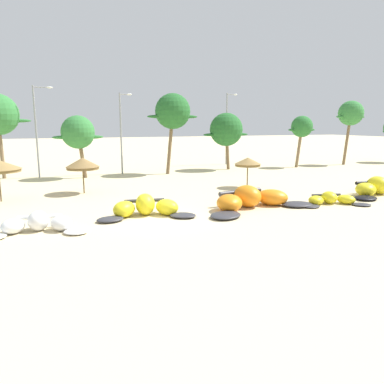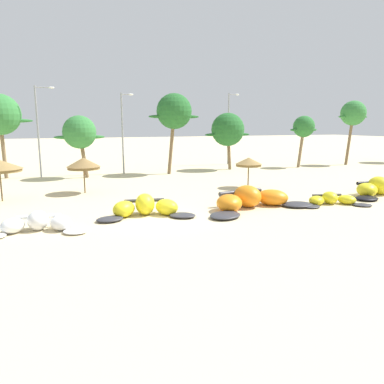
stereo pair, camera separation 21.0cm
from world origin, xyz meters
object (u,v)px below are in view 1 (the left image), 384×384
Objects in this scene: lamppost_east at (227,125)px; beach_umbrella_middle at (83,164)px; kite_left_of_center at (146,208)px; palm_right at (351,114)px; palm_center_right at (226,130)px; kite_left at (38,224)px; kite_right at (382,188)px; palm_right_of_gap at (302,127)px; palm_left_of_gap at (78,133)px; palm_center_left at (173,112)px; kite_center at (251,200)px; beach_umbrella_near_palms at (248,162)px; lamppost_east_center at (122,129)px; kite_right_of_center at (331,200)px; lamppost_west_center at (38,127)px.

beach_umbrella_middle is at bearing -143.42° from lamppost_east.
palm_right is (31.95, 17.34, 6.12)m from kite_left_of_center.
kite_left is at bearing -136.04° from palm_center_right.
kite_right is 2.65× the size of beach_umbrella_middle.
palm_right_of_gap is at bearing 31.43° from kite_left.
kite_left_of_center is at bearing -82.68° from palm_left_of_gap.
kite_left_of_center is at bearing -113.52° from palm_center_left.
beach_umbrella_near_palms is at bearing 62.02° from kite_center.
lamppost_east is at bearing 36.58° from beach_umbrella_middle.
lamppost_east_center is at bearing 19.04° from palm_left_of_gap.
kite_left is at bearing -107.64° from beach_umbrella_middle.
kite_left is at bearing -125.97° from palm_center_left.
beach_umbrella_near_palms reaches higher than kite_right.
kite_right is at bearing -78.02° from palm_center_right.
kite_right is 18.84m from palm_right_of_gap.
kite_right is 21.32m from palm_center_left.
kite_left is 19.35m from palm_left_of_gap.
kite_right_of_center is 25.79m from lamppost_east.
lamppost_west_center reaches higher than palm_right.
kite_left is at bearing -133.03° from lamppost_east.
kite_right_of_center is 0.66× the size of kite_right.
palm_left_of_gap is at bearing -27.67° from lamppost_west_center.
kite_right_of_center is 0.79× the size of palm_left_of_gap.
lamppost_east_center is (8.20, 20.16, 4.36)m from kite_left.
palm_right_of_gap is 7.97m from palm_right.
lamppost_west_center reaches higher than palm_center_left.
palm_center_left is 0.95× the size of lamppost_west_center.
kite_center is 31.38m from palm_right.
kite_left is 12.67m from kite_center.
beach_umbrella_middle is at bearing -140.34° from palm_center_left.
lamppost_west_center reaches higher than kite_right_of_center.
palm_left_of_gap is 0.72× the size of palm_center_left.
kite_right_of_center is (5.55, -1.00, -0.23)m from kite_center.
lamppost_east_center reaches higher than kite_right.
palm_center_right is (6.93, 1.18, -1.93)m from palm_center_left.
beach_umbrella_near_palms is at bearing -111.42° from lamppost_east.
kite_left_of_center is 0.95× the size of palm_left_of_gap.
beach_umbrella_middle is (-9.50, 9.16, 1.78)m from kite_center.
palm_left_of_gap is 9.92m from palm_center_left.
lamppost_west_center is at bearing 90.14° from kite_left.
lamppost_west_center is at bearing 177.75° from lamppost_east_center.
kite_right is at bearing -40.16° from beach_umbrella_near_palms.
lamppost_east is at bearing 53.82° from kite_left_of_center.
palm_right_of_gap is (11.80, 18.61, 4.59)m from kite_right_of_center.
palm_center_left is (-10.86, 17.33, 6.05)m from kite_right.
palm_left_of_gap reaches higher than beach_umbrella_near_palms.
lamppost_east is (4.77, 24.88, 4.82)m from kite_right_of_center.
palm_center_right is (2.02, 19.76, 4.32)m from kite_right_of_center.
beach_umbrella_near_palms is 0.28× the size of lamppost_west_center.
palm_left_of_gap reaches higher than kite_right_of_center.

